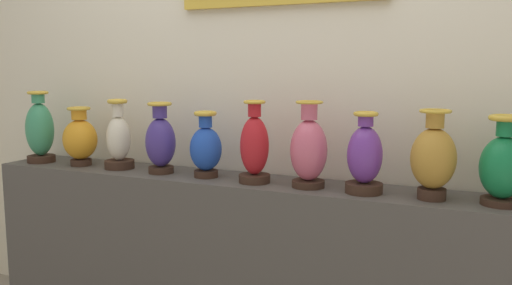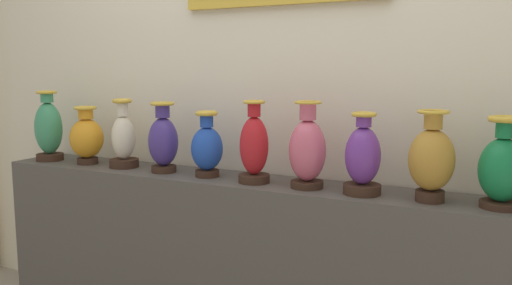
# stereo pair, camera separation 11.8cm
# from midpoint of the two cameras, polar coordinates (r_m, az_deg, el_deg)

# --- Properties ---
(display_shelf) EXTENTS (2.89, 0.34, 0.84)m
(display_shelf) POSITION_cam_midpoint_polar(r_m,az_deg,el_deg) (2.58, 1.35, -13.23)
(display_shelf) COLOR #4C4742
(display_shelf) RESTS_ON ground_plane
(back_wall) EXTENTS (5.49, 0.14, 2.89)m
(back_wall) POSITION_cam_midpoint_polar(r_m,az_deg,el_deg) (2.62, 3.64, 10.11)
(back_wall) COLOR beige
(back_wall) RESTS_ON ground_plane
(vase_jade) EXTENTS (0.15, 0.15, 0.39)m
(vase_jade) POSITION_cam_midpoint_polar(r_m,az_deg,el_deg) (3.18, -20.38, 1.33)
(vase_jade) COLOR #382319
(vase_jade) RESTS_ON display_shelf
(vase_amber) EXTENTS (0.18, 0.18, 0.31)m
(vase_amber) POSITION_cam_midpoint_polar(r_m,az_deg,el_deg) (2.99, -16.65, 0.52)
(vase_amber) COLOR #382319
(vase_amber) RESTS_ON display_shelf
(vase_ivory) EXTENTS (0.15, 0.15, 0.36)m
(vase_ivory) POSITION_cam_midpoint_polar(r_m,az_deg,el_deg) (2.84, -12.89, 0.29)
(vase_ivory) COLOR #382319
(vase_ivory) RESTS_ON display_shelf
(vase_indigo) EXTENTS (0.15, 0.15, 0.35)m
(vase_indigo) POSITION_cam_midpoint_polar(r_m,az_deg,el_deg) (2.67, -8.68, 0.18)
(vase_indigo) COLOR #382319
(vase_indigo) RESTS_ON display_shelf
(vase_sapphire) EXTENTS (0.15, 0.15, 0.32)m
(vase_sapphire) POSITION_cam_midpoint_polar(r_m,az_deg,el_deg) (2.54, -3.96, -0.55)
(vase_sapphire) COLOR #382319
(vase_sapphire) RESTS_ON display_shelf
(vase_crimson) EXTENTS (0.14, 0.14, 0.37)m
(vase_crimson) POSITION_cam_midpoint_polar(r_m,az_deg,el_deg) (2.40, 1.20, -0.56)
(vase_crimson) COLOR #382319
(vase_crimson) RESTS_ON display_shelf
(vase_rose) EXTENTS (0.16, 0.16, 0.38)m
(vase_rose) POSITION_cam_midpoint_polar(r_m,az_deg,el_deg) (2.30, 6.99, -0.85)
(vase_rose) COLOR #382319
(vase_rose) RESTS_ON display_shelf
(vase_violet) EXTENTS (0.16, 0.16, 0.34)m
(vase_violet) POSITION_cam_midpoint_polar(r_m,az_deg,el_deg) (2.23, 12.87, -1.70)
(vase_violet) COLOR #382319
(vase_violet) RESTS_ON display_shelf
(vase_ochre) EXTENTS (0.18, 0.18, 0.36)m
(vase_ochre) POSITION_cam_midpoint_polar(r_m,az_deg,el_deg) (2.18, 19.80, -1.74)
(vase_ochre) COLOR #382319
(vase_ochre) RESTS_ON display_shelf
(vase_emerald) EXTENTS (0.17, 0.17, 0.34)m
(vase_emerald) POSITION_cam_midpoint_polar(r_m,az_deg,el_deg) (2.18, 26.35, -2.53)
(vase_emerald) COLOR #382319
(vase_emerald) RESTS_ON display_shelf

